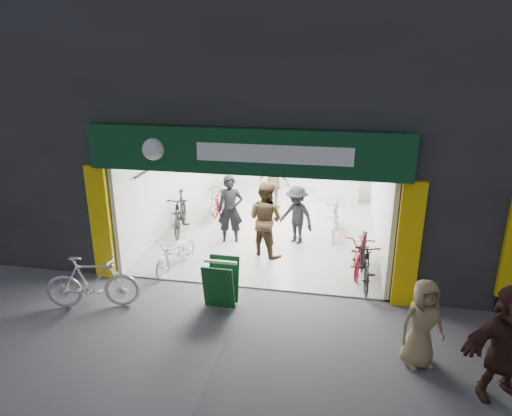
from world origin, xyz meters
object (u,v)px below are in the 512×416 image
(pedestrian_near, at_px, (422,324))
(bike_left_front, at_px, (176,252))
(parked_bike, at_px, (93,282))
(bike_right_front, at_px, (365,261))
(sandwich_board, at_px, (221,282))

(pedestrian_near, bearing_deg, bike_left_front, 132.30)
(bike_left_front, xyz_separation_m, parked_bike, (-1.03, -1.91, 0.13))
(bike_right_front, relative_size, pedestrian_near, 1.21)
(pedestrian_near, bearing_deg, parked_bike, 152.91)
(pedestrian_near, distance_m, sandwich_board, 3.82)
(bike_right_front, bearing_deg, bike_left_front, 178.55)
(parked_bike, height_order, sandwich_board, parked_bike)
(bike_left_front, xyz_separation_m, bike_right_front, (4.30, 0.11, 0.12))
(pedestrian_near, bearing_deg, bike_right_front, 85.55)
(bike_right_front, height_order, pedestrian_near, pedestrian_near)
(bike_left_front, height_order, sandwich_board, sandwich_board)
(bike_right_front, height_order, sandwich_board, bike_right_front)
(bike_left_front, bearing_deg, parked_bike, -106.62)
(pedestrian_near, relative_size, sandwich_board, 1.57)
(bike_right_front, bearing_deg, sandwich_board, -155.05)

